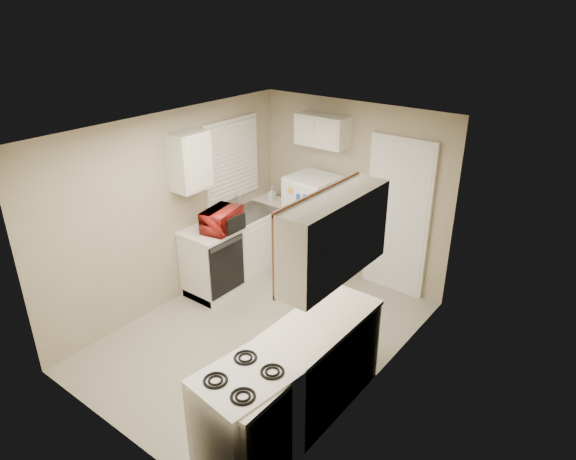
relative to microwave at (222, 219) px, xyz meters
The scene contains 19 objects.
floor 1.50m from the microwave, 23.38° to the right, with size 3.80×3.80×0.00m, color #B8B49E.
ceiling 1.72m from the microwave, 23.38° to the right, with size 3.80×3.80×0.00m, color white.
wall_left 0.61m from the microwave, 134.37° to the right, with size 3.80×3.80×0.00m, color tan.
wall_right 2.43m from the microwave, 10.12° to the right, with size 3.80×3.80×0.00m, color tan.
wall_back 1.78m from the microwave, 56.29° to the left, with size 2.80×2.80×0.00m, color tan.
wall_front 2.53m from the microwave, 67.07° to the right, with size 2.80×2.80×0.00m, color tan.
left_counter 0.77m from the microwave, 103.75° to the left, with size 0.60×1.80×0.90m, color silver.
dishwasher 0.60m from the microwave, 35.79° to the right, with size 0.03×0.58×0.72m, color black.
sink 0.66m from the microwave, 100.53° to the left, with size 0.54×0.74×0.16m, color gray.
microwave is the anchor object (origin of this frame).
soap_bottle 1.20m from the microwave, 97.93° to the left, with size 0.09×0.09×0.19m, color white.
window_blinds 0.91m from the microwave, 121.06° to the left, with size 0.10×0.98×1.08m, color silver.
upper_cabinet_left 0.82m from the microwave, 142.35° to the right, with size 0.30×0.45×0.70m, color silver.
refrigerator 1.29m from the microwave, 59.60° to the left, with size 0.60×0.58×1.45m, color white.
cabinet_over_fridge 1.73m from the microwave, 66.21° to the left, with size 0.70×0.30×0.40m, color silver.
interior_door 2.21m from the microwave, 40.43° to the left, with size 0.86×0.06×2.08m, color white.
right_counter 2.49m from the microwave, 30.46° to the right, with size 0.60×2.00×0.90m, color silver.
stove 2.84m from the microwave, 42.30° to the right, with size 0.61×0.75×0.91m, color white.
upper_cabinet_right 2.53m from the microwave, 22.50° to the right, with size 0.30×1.20×0.70m, color silver.
Camera 1 is at (3.24, -3.71, 3.58)m, focal length 32.00 mm.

